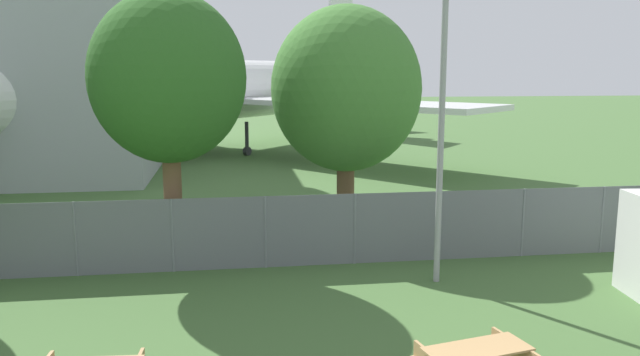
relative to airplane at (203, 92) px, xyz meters
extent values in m
cylinder|color=slate|center=(-2.54, -24.15, -3.11)|extent=(0.07, 0.07, 2.05)
cylinder|color=slate|center=(0.01, -24.15, -3.11)|extent=(0.07, 0.07, 2.05)
cylinder|color=slate|center=(2.56, -24.15, -3.11)|extent=(0.07, 0.07, 2.05)
cylinder|color=slate|center=(5.10, -24.15, -3.11)|extent=(0.07, 0.07, 2.05)
cylinder|color=slate|center=(7.65, -24.15, -3.11)|extent=(0.07, 0.07, 2.05)
cylinder|color=slate|center=(10.19, -24.15, -3.11)|extent=(0.07, 0.07, 2.05)
cylinder|color=slate|center=(12.74, -24.15, -3.11)|extent=(0.07, 0.07, 2.05)
cube|color=slate|center=(5.10, -24.15, -3.11)|extent=(56.00, 0.01, 2.05)
cylinder|color=white|center=(-0.31, -0.36, 0.05)|extent=(27.52, 30.93, 3.97)
cone|color=white|center=(13.57, 15.68, 0.05)|extent=(5.95, 6.09, 3.57)
cube|color=white|center=(8.79, -5.76, -0.54)|extent=(15.04, 16.15, 0.30)
cylinder|color=#939399|center=(7.11, -3.84, -1.58)|extent=(3.69, 3.87, 1.79)
cube|color=white|center=(-6.96, 7.87, -0.54)|extent=(17.01, 13.56, 0.30)
cylinder|color=#939399|center=(-4.82, 6.49, -1.58)|extent=(3.69, 3.87, 1.79)
cube|color=white|center=(11.30, 13.05, 5.02)|extent=(2.52, 2.86, 5.96)
cube|color=white|center=(11.17, 12.90, 0.45)|extent=(8.69, 8.12, 0.20)
cylinder|color=#2D2D33|center=(-8.28, -9.57, -3.03)|extent=(0.24, 0.24, 2.20)
cylinder|color=#2D2D33|center=(-8.28, -9.57, -3.85)|extent=(0.59, 0.62, 0.56)
cylinder|color=#2D2D33|center=(2.72, -0.50, -3.03)|extent=(0.24, 0.24, 2.20)
cylinder|color=#2D2D33|center=(2.72, -0.50, -3.85)|extent=(0.59, 0.62, 0.56)
cylinder|color=#2D2D33|center=(-0.89, 2.61, -3.03)|extent=(0.24, 0.24, 2.20)
cylinder|color=#2D2D33|center=(-0.89, 2.61, -3.85)|extent=(0.59, 0.62, 0.56)
cube|color=tan|center=(5.79, -31.49, -3.39)|extent=(1.98, 1.14, 0.04)
cube|color=tan|center=(5.67, -30.95, -3.69)|extent=(1.87, 0.67, 0.04)
cylinder|color=brown|center=(5.57, -20.15, -2.78)|extent=(0.61, 0.61, 2.70)
ellipsoid|color=#427A33|center=(5.57, -20.15, 0.74)|extent=(5.09, 5.09, 5.60)
cylinder|color=brown|center=(-0.01, -23.35, -2.40)|extent=(0.52, 0.52, 3.47)
ellipsoid|color=#2D6023|center=(-0.01, -23.35, 1.16)|extent=(4.29, 4.29, 4.72)
cylinder|color=#99999E|center=(6.94, -25.96, 0.08)|extent=(0.16, 0.16, 8.43)
camera|label=1|loc=(1.64, -41.11, 1.37)|focal=35.00mm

